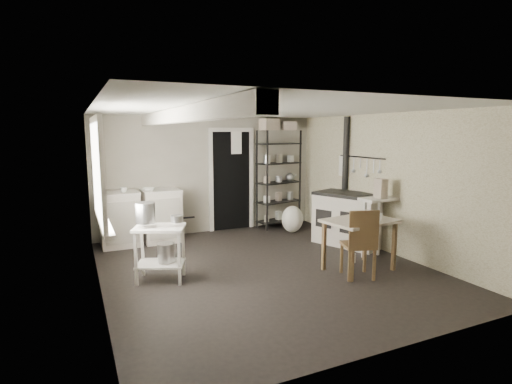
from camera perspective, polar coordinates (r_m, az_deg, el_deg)
name	(u,v)px	position (r m, az deg, el deg)	size (l,w,h in m)	color
floor	(265,268)	(5.99, 1.22, -10.85)	(5.00, 5.00, 0.00)	black
ceiling	(265,110)	(5.66, 1.30, 11.68)	(5.00, 5.00, 0.00)	silver
wall_back	(210,175)	(8.02, -6.60, 2.47)	(4.50, 0.02, 2.30)	#9E9787
wall_front	(391,230)	(3.68, 18.68, -5.10)	(4.50, 0.02, 2.30)	#9E9787
wall_left	(96,203)	(5.15, -21.85, -1.45)	(0.02, 5.00, 2.30)	#9E9787
wall_right	(386,183)	(6.99, 18.07, 1.22)	(0.02, 5.00, 2.30)	#9E9787
window	(96,172)	(5.31, -21.85, 2.64)	(0.12, 1.76, 1.28)	silver
doorway	(232,181)	(8.16, -3.52, 1.55)	(0.96, 0.10, 2.08)	silver
ceiling_beam	(180,115)	(5.24, -10.78, 10.70)	(0.18, 5.00, 0.18)	silver
wallpaper_panel	(385,183)	(6.99, 18.01, 1.21)	(0.01, 5.00, 2.30)	beige
utensil_rail	(360,157)	(7.37, 14.70, 4.84)	(0.06, 1.20, 0.44)	#B8B8BB
prep_table	(160,252)	(5.57, -13.52, -8.29)	(0.65, 0.47, 0.75)	silver
stockpot	(145,213)	(5.45, -15.53, -2.88)	(0.25, 0.25, 0.27)	#B8B8BB
saucepan	(177,219)	(5.43, -11.23, -3.75)	(0.17, 0.17, 0.09)	#B8B8BB
bucket	(166,252)	(5.57, -12.72, -8.40)	(0.23, 0.23, 0.25)	#B8B8BB
base_cabinets	(141,218)	(7.48, -16.10, -3.60)	(1.46, 0.63, 0.96)	beige
mixing_bowl	(149,191)	(7.32, -15.07, 0.12)	(0.29, 0.29, 0.07)	silver
counter_cup	(124,192)	(7.22, -18.39, -0.06)	(0.12, 0.12, 0.09)	silver
shelf_rack	(279,182)	(8.43, 3.28, 1.43)	(0.96, 0.37, 2.03)	black
shelf_jar	(267,162)	(8.27, 1.54, 4.25)	(0.09, 0.09, 0.20)	silver
storage_box_a	(269,131)	(8.24, 1.91, 8.67)	(0.33, 0.29, 0.23)	beige
storage_box_b	(289,132)	(8.44, 4.73, 8.50)	(0.28, 0.26, 0.18)	beige
stove	(349,220)	(7.29, 13.09, -3.96)	(0.65, 1.18, 0.92)	beige
stovepipe	(346,154)	(7.68, 12.71, 5.34)	(0.12, 0.12, 1.52)	black
side_ledge	(378,229)	(6.78, 17.00, -5.14)	(0.62, 0.33, 0.95)	silver
oats_box	(380,194)	(6.65, 17.36, -0.33)	(0.12, 0.21, 0.31)	beige
work_table	(359,245)	(6.01, 14.50, -7.29)	(0.99, 0.69, 0.75)	beige
table_cup	(379,216)	(5.93, 17.14, -3.31)	(0.11, 0.11, 0.10)	silver
chair	(358,243)	(5.70, 14.38, -7.04)	(0.40, 0.42, 0.97)	brown
flour_sack	(292,220)	(8.04, 5.22, -4.07)	(0.44, 0.38, 0.53)	white
floor_crock	(352,258)	(6.41, 13.61, -9.08)	(0.11, 0.11, 0.13)	silver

